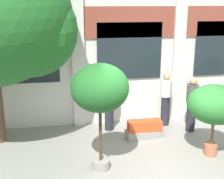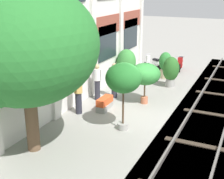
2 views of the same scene
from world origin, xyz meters
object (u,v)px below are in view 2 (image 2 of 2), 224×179
object	(u,v)px
potted_plant_fluted_column	(126,63)
resident_by_doorway	(114,79)
resident_near_plants	(97,81)
scooter_second_parked	(180,63)
potted_plant_stone_basin	(165,64)
broadleaf_tree	(25,48)
potted_plant_terracotta_small	(145,75)
scooter_near_curb	(154,64)
potted_plant_tall_urn	(123,79)
potted_plant_square_trough	(105,103)
potted_plant_glazed_jar	(171,70)
resident_watching_tracks	(78,93)

from	to	relation	value
potted_plant_fluted_column	resident_by_doorway	size ratio (longest dim) A/B	1.08
resident_by_doorway	resident_near_plants	distance (m)	0.82
scooter_second_parked	potted_plant_stone_basin	bearing A→B (deg)	-19.61
broadleaf_tree	potted_plant_terracotta_small	distance (m)	5.94
potted_plant_terracotta_small	scooter_second_parked	world-z (taller)	potted_plant_terracotta_small
potted_plant_terracotta_small	scooter_near_curb	bearing A→B (deg)	13.92
scooter_second_parked	resident_by_doorway	bearing A→B (deg)	-23.67
potted_plant_fluted_column	potted_plant_terracotta_small	distance (m)	3.42
potted_plant_fluted_column	scooter_near_curb	xyz separation A→B (m)	(2.66, -0.68, -0.54)
potted_plant_tall_urn	scooter_second_parked	world-z (taller)	potted_plant_tall_urn
potted_plant_fluted_column	scooter_second_parked	size ratio (longest dim) A/B	1.26
potted_plant_terracotta_small	scooter_near_curb	xyz separation A→B (m)	(5.40, 1.34, -0.87)
potted_plant_tall_urn	potted_plant_square_trough	distance (m)	2.63
resident_by_doorway	scooter_second_parked	bearing A→B (deg)	154.75
potted_plant_glazed_jar	resident_watching_tracks	distance (m)	5.55
scooter_near_curb	resident_near_plants	size ratio (longest dim) A/B	0.80
potted_plant_glazed_jar	resident_near_plants	size ratio (longest dim) A/B	0.94
potted_plant_terracotta_small	broadleaf_tree	bearing A→B (deg)	161.41
potted_plant_tall_urn	scooter_near_curb	distance (m)	8.45
potted_plant_terracotta_small	resident_near_plants	size ratio (longest dim) A/B	1.09
scooter_second_parked	resident_watching_tracks	xyz separation A→B (m)	(-8.47, 2.10, 0.45)
potted_plant_square_trough	potted_plant_stone_basin	bearing A→B (deg)	-10.10
potted_plant_tall_urn	potted_plant_fluted_column	distance (m)	6.02
broadleaf_tree	potted_plant_stone_basin	bearing A→B (deg)	-8.95
potted_plant_stone_basin	scooter_near_curb	xyz separation A→B (m)	(1.19, 1.05, -0.37)
potted_plant_stone_basin	scooter_second_parked	size ratio (longest dim) A/B	1.06
potted_plant_glazed_jar	scooter_second_parked	xyz separation A→B (m)	(3.47, 0.31, -0.44)
potted_plant_glazed_jar	potted_plant_fluted_column	bearing A→B (deg)	91.02
potted_plant_glazed_jar	potted_plant_fluted_column	xyz separation A→B (m)	(-0.04, 2.42, 0.10)
potted_plant_fluted_column	resident_watching_tracks	size ratio (longest dim) A/B	1.06
scooter_near_curb	scooter_second_parked	xyz separation A→B (m)	(0.86, -1.43, 0.00)
broadleaf_tree	potted_plant_terracotta_small	xyz separation A→B (m)	(5.33, -1.79, -1.93)
potted_plant_fluted_column	potted_plant_square_trough	distance (m)	4.21
scooter_second_parked	resident_near_plants	size ratio (longest dim) A/B	0.84
potted_plant_tall_urn	potted_plant_stone_basin	world-z (taller)	potted_plant_tall_urn
potted_plant_terracotta_small	resident_watching_tracks	distance (m)	3.02
potted_plant_tall_urn	resident_near_plants	xyz separation A→B (m)	(2.33, 2.27, -1.00)
scooter_second_parked	resident_near_plants	xyz separation A→B (m)	(-6.71, 2.18, 0.45)
potted_plant_glazed_jar	resident_watching_tracks	xyz separation A→B (m)	(-5.00, 2.42, 0.01)
potted_plant_tall_urn	potted_plant_fluted_column	world-z (taller)	potted_plant_tall_urn
potted_plant_glazed_jar	resident_watching_tracks	world-z (taller)	resident_watching_tracks
scooter_second_parked	resident_watching_tracks	size ratio (longest dim) A/B	0.84
broadleaf_tree	resident_near_plants	distance (m)	5.42
potted_plant_square_trough	resident_by_doorway	bearing A→B (deg)	8.90
scooter_near_curb	potted_plant_stone_basin	bearing A→B (deg)	151.49
scooter_near_curb	resident_watching_tracks	xyz separation A→B (m)	(-7.61, 0.68, 0.45)
potted_plant_glazed_jar	potted_plant_tall_urn	xyz separation A→B (m)	(-5.57, 0.23, 1.01)
potted_plant_fluted_column	potted_plant_terracotta_small	bearing A→B (deg)	-143.62
resident_by_doorway	resident_watching_tracks	bearing A→B (deg)	-22.80
potted_plant_terracotta_small	resident_by_doorway	xyz separation A→B (m)	(0.13, 1.51, -0.44)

